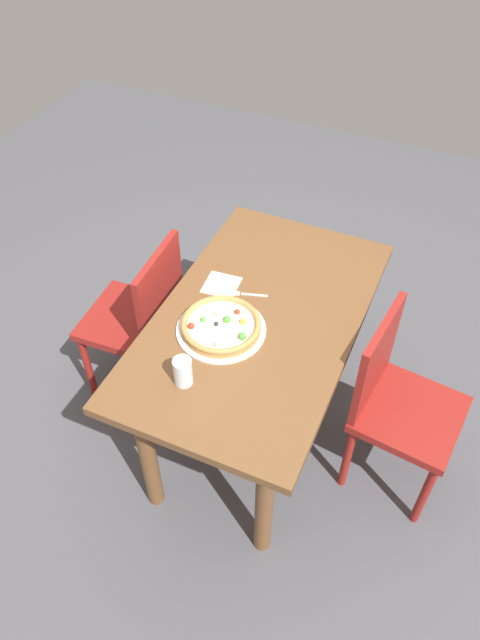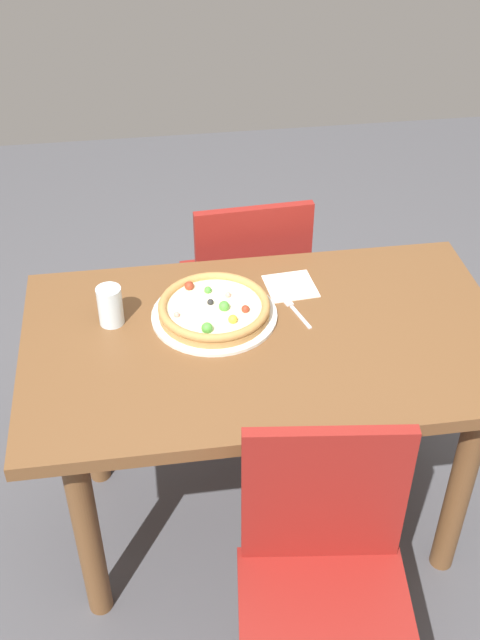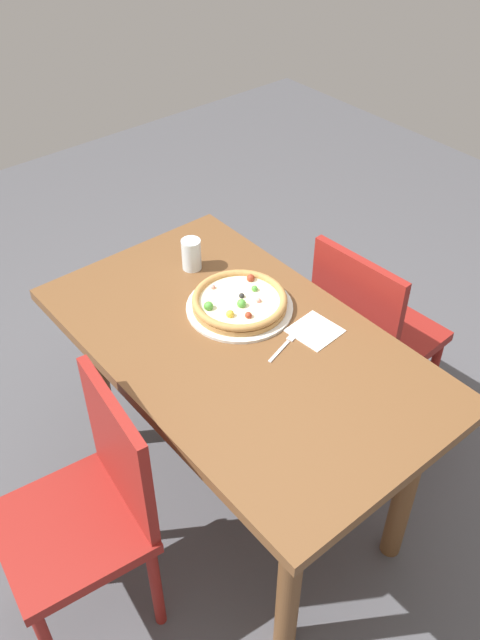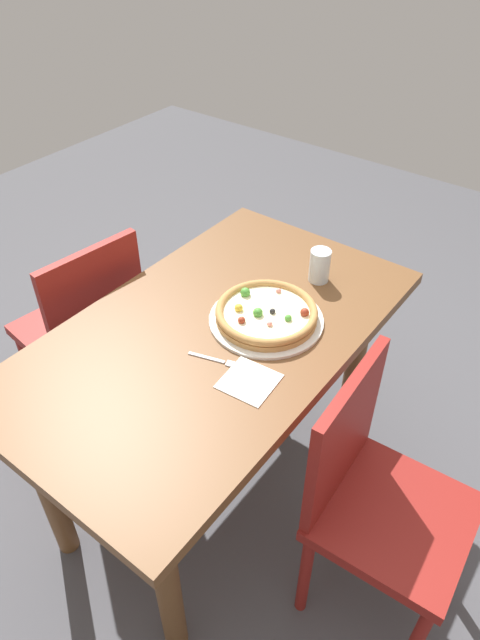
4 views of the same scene
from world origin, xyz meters
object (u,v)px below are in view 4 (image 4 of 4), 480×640
dining_table (215,359)px  chair_far (375,497)px  fork (220,361)px  pizza (266,313)px  plate (266,320)px  drinking_glass (320,266)px  chair_near (86,328)px  napkin (249,381)px

dining_table → chair_far: 0.62m
dining_table → fork: size_ratio=8.05×
dining_table → pizza: pizza is taller
plate → pizza: pizza is taller
plate → drinking_glass: size_ratio=3.09×
dining_table → chair_far: bearing=86.6°
chair_near → plate: bearing=-69.6°
chair_near → napkin: (0.07, 0.81, 0.28)m
chair_far → plate: (-0.16, -0.49, 0.28)m
chair_far → napkin: 0.48m
chair_far → chair_near: bearing=-93.0°
chair_near → drinking_glass: bearing=-51.0°
drinking_glass → pizza: bearing=-3.2°
napkin → drinking_glass: bearing=-169.6°
chair_near → dining_table: bearing=-79.3°
plate → drinking_glass: drinking_glass is taller
dining_table → drinking_glass: bearing=164.0°
pizza → plate: bearing=84.5°
chair_near → fork: (0.06, 0.70, 0.28)m
plate → drinking_glass: 0.29m
napkin → chair_far: bearing=100.7°
chair_near → napkin: bearing=-87.9°
fork → drinking_glass: drinking_glass is taller
chair_near → plate: (-0.17, 0.70, 0.28)m
dining_table → plate: size_ratio=3.75×
chair_near → pizza: 0.78m
fork → plate: bearing=73.7°
plate → napkin: (0.24, 0.11, -0.00)m
plate → dining_table: bearing=-38.6°
fork → napkin: fork is taller
plate → napkin: bearing=25.0°
pizza → drinking_glass: bearing=176.8°
plate → drinking_glass: (-0.28, 0.02, 0.05)m
plate → chair_far: bearing=71.6°
fork → drinking_glass: bearing=71.8°
fork → pizza: bearing=73.8°
dining_table → fork: fork is taller
chair_far → plate: 0.59m
dining_table → chair_far: size_ratio=1.48×
chair_near → plate: 0.77m
napkin → plate: bearing=-155.0°
pizza → napkin: pizza is taller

